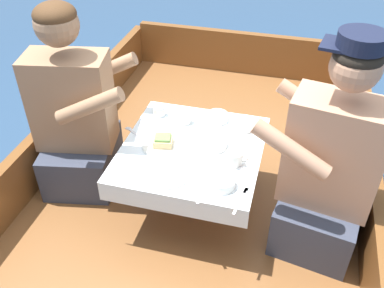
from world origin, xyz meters
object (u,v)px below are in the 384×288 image
Objects in this scene: person_port at (76,117)px; coffee_cup_starboard at (184,118)px; person_starboard at (328,170)px; sandwich at (163,141)px; coffee_cup_port at (234,158)px; tin_can at (159,111)px.

person_port reaches higher than coffee_cup_starboard.
sandwich is (-0.78, 0.04, -0.02)m from person_starboard.
sandwich is (0.50, -0.07, -0.01)m from person_port.
tin_can is at bearing 146.83° from coffee_cup_port.
person_starboard is at bearing -19.52° from coffee_cup_starboard.
tin_can is (-0.88, 0.30, -0.02)m from person_starboard.
coffee_cup_starboard reaches higher than tin_can.
sandwich is 1.57× the size of tin_can.
person_starboard reaches higher than tin_can.
sandwich is 0.28m from tin_can.
coffee_cup_starboard is at bearing 5.23° from person_port.
person_starboard reaches higher than coffee_cup_port.
coffee_cup_port reaches higher than sandwich.
sandwich is at bearing -100.55° from coffee_cup_starboard.
coffee_cup_port is (0.36, -0.05, 0.00)m from sandwich.
tin_can is (-0.15, 0.03, -0.00)m from coffee_cup_starboard.
coffee_cup_port is (-0.42, -0.01, -0.01)m from person_starboard.
coffee_cup_starboard is at bearing -13.15° from tin_can.
sandwich is 1.00× the size of coffee_cup_port.
sandwich is 1.04× the size of coffee_cup_starboard.
person_port reaches higher than tin_can.
coffee_cup_starboard is at bearing 79.45° from sandwich.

